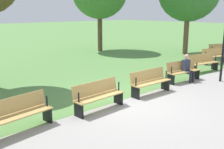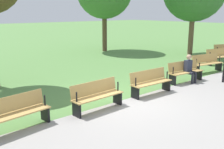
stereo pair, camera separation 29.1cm
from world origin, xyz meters
The scene contains 9 objects.
ground_plane centered at (0.00, 0.00, 0.00)m, with size 120.00×120.00×0.00m, color #5B8C47.
path_paving centered at (0.00, 2.90, 0.00)m, with size 36.60×6.26×0.01m, color #A39E99.
bench_1 centered at (-8.51, -1.29, 0.47)m, with size 1.82×0.95×0.89m.
bench_2 centered at (-6.12, -0.69, 0.47)m, with size 1.82×0.82×0.89m.
bench_3 centered at (-3.69, -0.29, 0.47)m, with size 1.80×0.68×0.89m.
bench_4 centered at (-1.23, -0.09, 0.47)m, with size 1.77×0.54×0.89m.
bench_5 centered at (1.23, -0.09, 0.47)m, with size 1.77×0.54×0.89m.
bench_6 centered at (3.69, -0.29, 0.47)m, with size 1.80×0.68×0.89m.
person_seated centered at (-3.79, -0.14, 0.64)m, with size 0.37×0.55×1.20m.
Camera 2 is at (5.90, 6.14, 3.01)m, focal length 42.26 mm.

